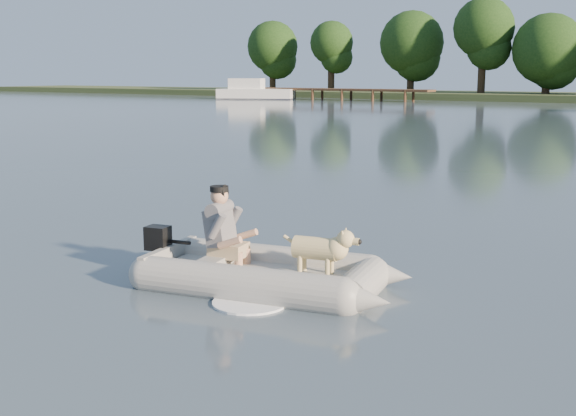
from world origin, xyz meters
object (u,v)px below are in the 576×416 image
Objects in this scene: man at (221,224)px; cabin_cruiser at (256,89)px; dog at (316,252)px; dock at (337,94)px; dinghy at (268,244)px.

man is 59.51m from cabin_cruiser.
dog is 0.11× the size of cabin_cruiser.
man reaches higher than dock.
dock is at bearing 107.29° from dinghy.
dinghy is 0.57× the size of cabin_cruiser.
cabin_cruiser is at bearing 114.00° from man.
man is at bearing 175.76° from dinghy.
man reaches higher than dinghy.
dog is (27.21, -51.14, -0.06)m from dock.
dinghy is at bearing -4.24° from man.
cabin_cruiser is (-7.39, -2.11, 0.44)m from dock.
dock is at bearing -3.85° from cabin_cruiser.
dog is at bearing -0.00° from man.
man is at bearing 180.00° from dog.
cabin_cruiser reaches higher than dog.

